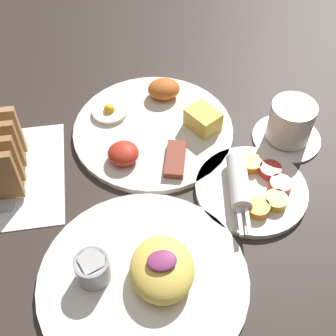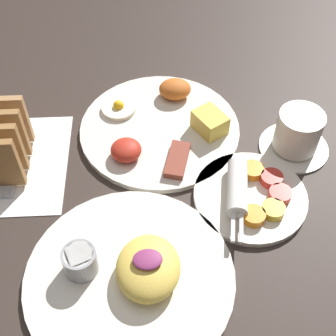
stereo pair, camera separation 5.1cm
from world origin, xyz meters
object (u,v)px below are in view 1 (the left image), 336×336
at_px(plate_condiments, 251,187).
at_px(coffee_cup, 290,124).
at_px(plate_foreground, 145,276).
at_px(plate_breakfast, 155,127).

xyz_separation_m(plate_condiments, coffee_cup, (0.09, 0.11, 0.02)).
relative_size(plate_foreground, coffee_cup, 2.46).
height_order(plate_breakfast, plate_foreground, plate_foreground).
bearing_deg(plate_breakfast, plate_condiments, -50.17).
relative_size(plate_breakfast, plate_foreground, 0.97).
bearing_deg(plate_breakfast, plate_foreground, -100.64).
distance_m(plate_condiments, plate_foreground, 0.23).
height_order(plate_breakfast, plate_condiments, plate_breakfast).
bearing_deg(plate_condiments, plate_breakfast, 129.83).
distance_m(plate_breakfast, plate_foreground, 0.29).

